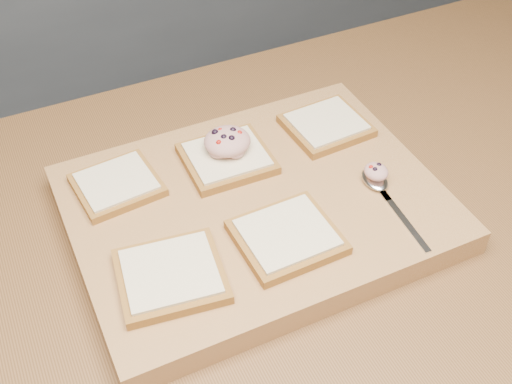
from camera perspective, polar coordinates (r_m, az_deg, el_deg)
island_counter at (r=1.28m, az=5.99°, el=-14.84°), size 2.00×0.80×0.90m
back_counter at (r=2.28m, az=-12.72°, el=14.83°), size 3.60×0.62×0.94m
cutting_board at (r=0.87m, az=-0.00°, el=-1.48°), size 0.49×0.37×0.04m
bread_far_left at (r=0.89m, az=-12.26°, el=0.67°), size 0.12×0.11×0.02m
bread_far_center at (r=0.91m, az=-2.59°, el=3.04°), size 0.12×0.11×0.02m
bread_far_right at (r=0.97m, az=6.27°, el=5.93°), size 0.12×0.11×0.02m
bread_near_left at (r=0.77m, az=-7.59°, el=-7.35°), size 0.14×0.13×0.02m
bread_near_center at (r=0.80m, az=2.76°, el=-3.96°), size 0.13×0.12×0.02m
tuna_salad_dollop at (r=0.90m, az=-2.58°, el=4.56°), size 0.07×0.06×0.03m
spoon at (r=0.89m, az=10.87°, el=0.60°), size 0.04×0.16×0.01m
spoon_salad at (r=0.88m, az=10.63°, el=1.81°), size 0.03×0.04×0.02m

